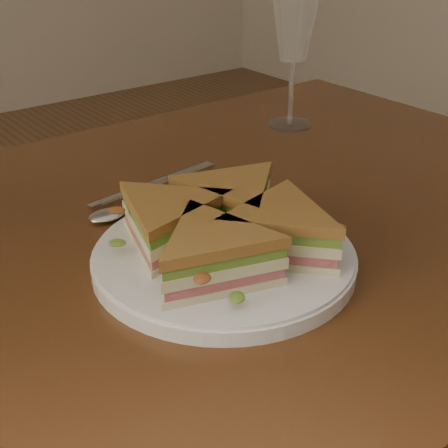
% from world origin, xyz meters
% --- Properties ---
extents(table, '(1.20, 0.80, 0.75)m').
position_xyz_m(table, '(0.00, 0.00, 0.65)').
color(table, '#371C0C').
rests_on(table, ground).
extents(plate, '(0.29, 0.29, 0.02)m').
position_xyz_m(plate, '(-0.04, -0.10, 0.76)').
color(plate, white).
rests_on(plate, table).
extents(sandwich_wedges, '(0.30, 0.30, 0.06)m').
position_xyz_m(sandwich_wedges, '(-0.04, -0.10, 0.79)').
color(sandwich_wedges, beige).
rests_on(sandwich_wedges, plate).
extents(crisps_mound, '(0.09, 0.09, 0.05)m').
position_xyz_m(crisps_mound, '(-0.04, -0.10, 0.79)').
color(crisps_mound, '#B96117').
rests_on(crisps_mound, plate).
extents(spoon, '(0.18, 0.06, 0.01)m').
position_xyz_m(spoon, '(-0.07, 0.07, 0.75)').
color(spoon, silver).
rests_on(spoon, table).
extents(knife, '(0.21, 0.04, 0.00)m').
position_xyz_m(knife, '(-0.00, 0.12, 0.75)').
color(knife, silver).
rests_on(knife, table).
extents(wine_glass, '(0.08, 0.08, 0.24)m').
position_xyz_m(wine_glass, '(0.33, 0.20, 0.92)').
color(wine_glass, white).
rests_on(wine_glass, table).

